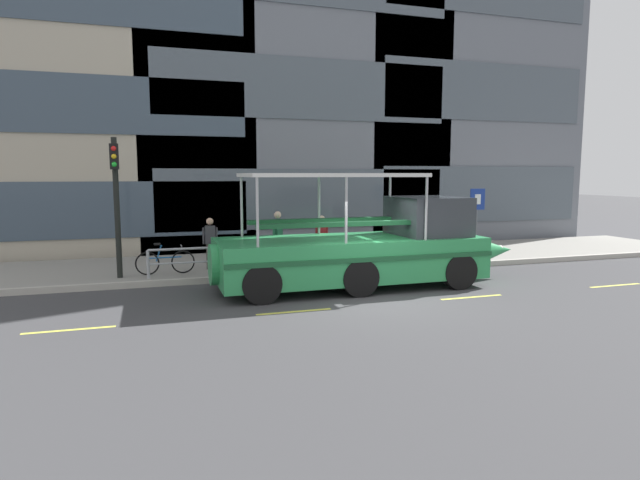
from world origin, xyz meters
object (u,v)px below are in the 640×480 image
at_px(leaned_bicycle, 165,262).
at_px(pedestrian_near_bow, 409,229).
at_px(pedestrian_mid_right, 278,232).
at_px(pedestrian_near_stern, 210,238).
at_px(traffic_light_pole, 116,194).
at_px(duck_tour_boat, 368,249).
at_px(pedestrian_mid_left, 322,233).
at_px(parking_sign, 477,211).

bearing_deg(leaned_bicycle, pedestrian_near_bow, 3.91).
height_order(pedestrian_mid_right, pedestrian_near_stern, pedestrian_mid_right).
bearing_deg(pedestrian_mid_right, pedestrian_near_stern, -170.83).
xyz_separation_m(traffic_light_pole, duck_tour_boat, (6.79, -2.46, -1.56)).
height_order(duck_tour_boat, pedestrian_near_stern, duck_tour_boat).
bearing_deg(pedestrian_near_bow, pedestrian_mid_right, 176.99).
xyz_separation_m(leaned_bicycle, pedestrian_mid_right, (3.70, 0.83, 0.70)).
distance_m(leaned_bicycle, pedestrian_mid_left, 5.44).
height_order(parking_sign, pedestrian_near_bow, parking_sign).
height_order(parking_sign, pedestrian_near_stern, parking_sign).
relative_size(leaned_bicycle, pedestrian_mid_left, 1.10).
relative_size(traffic_light_pole, pedestrian_near_stern, 2.47).
bearing_deg(leaned_bicycle, duck_tour_boat, -25.93).
bearing_deg(duck_tour_boat, pedestrian_near_bow, 47.66).
distance_m(parking_sign, pedestrian_near_stern, 9.53).
bearing_deg(leaned_bicycle, pedestrian_mid_left, 10.85).
height_order(traffic_light_pole, pedestrian_mid_left, traffic_light_pole).
height_order(leaned_bicycle, pedestrian_mid_right, pedestrian_mid_right).
height_order(leaned_bicycle, pedestrian_near_bow, pedestrian_near_bow).
distance_m(pedestrian_near_bow, pedestrian_mid_left, 3.18).
height_order(leaned_bicycle, duck_tour_boat, duck_tour_boat).
distance_m(parking_sign, pedestrian_near_bow, 2.58).
height_order(duck_tour_boat, pedestrian_mid_left, duck_tour_boat).
bearing_deg(leaned_bicycle, pedestrian_mid_right, 12.63).
distance_m(traffic_light_pole, pedestrian_near_stern, 3.14).
bearing_deg(pedestrian_near_stern, duck_tour_boat, -37.44).
bearing_deg(parking_sign, pedestrian_near_stern, 177.39).
distance_m(leaned_bicycle, pedestrian_mid_right, 3.85).
height_order(leaned_bicycle, pedestrian_near_stern, pedestrian_near_stern).
relative_size(leaned_bicycle, pedestrian_mid_right, 0.98).
distance_m(pedestrian_mid_left, pedestrian_mid_right, 1.64).
bearing_deg(traffic_light_pole, parking_sign, 1.15).
xyz_separation_m(parking_sign, duck_tour_boat, (-5.41, -2.70, -0.79)).
bearing_deg(pedestrian_near_bow, parking_sign, -12.72).
distance_m(traffic_light_pole, pedestrian_near_bow, 9.88).
bearing_deg(pedestrian_near_bow, duck_tour_boat, -132.34).
bearing_deg(pedestrian_near_bow, pedestrian_mid_left, 172.01).
bearing_deg(pedestrian_mid_left, leaned_bicycle, -169.15).
distance_m(parking_sign, pedestrian_mid_right, 7.28).
height_order(traffic_light_pole, leaned_bicycle, traffic_light_pole).
bearing_deg(pedestrian_near_bow, traffic_light_pole, -175.33).
distance_m(traffic_light_pole, leaned_bicycle, 2.46).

